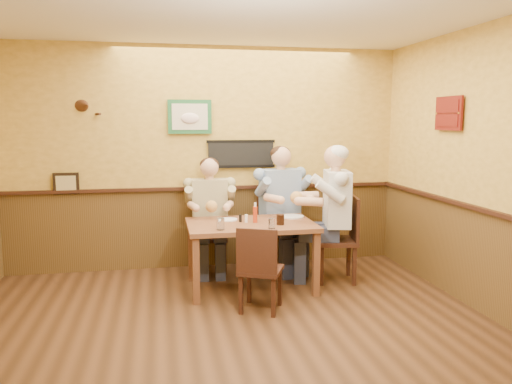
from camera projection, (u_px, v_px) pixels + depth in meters
room at (249, 144)px, 4.06m from camera, size 5.02×5.03×2.81m
dining_table at (251, 231)px, 5.55m from camera, size 1.40×0.90×0.75m
chair_back_left at (210, 236)px, 6.22m from camera, size 0.44×0.44×0.90m
chair_back_right at (280, 230)px, 6.33m from camera, size 0.53×0.53×0.98m
chair_right_end at (336, 239)px, 5.84m from camera, size 0.54×0.54×1.00m
chair_near_side at (261, 268)px, 4.93m from camera, size 0.53×0.53×0.86m
diner_tan_shirt at (210, 221)px, 6.19m from camera, size 0.62×0.62×1.28m
diner_blue_polo at (280, 214)px, 6.30m from camera, size 0.75×0.75×1.40m
diner_white_elder at (336, 221)px, 5.81m from camera, size 0.78×0.78×1.43m
water_glass_left at (221, 224)px, 5.16m from camera, size 0.11×0.11×0.12m
water_glass_mid at (272, 223)px, 5.23m from camera, size 0.08×0.08×0.11m
cola_tumbler at (280, 220)px, 5.42m from camera, size 0.09×0.09×0.11m
hot_sauce_bottle at (255, 214)px, 5.53m from camera, size 0.06×0.06×0.20m
salt_shaker at (246, 218)px, 5.55m from camera, size 0.04×0.04×0.09m
pepper_shaker at (240, 218)px, 5.57m from camera, size 0.04×0.04×0.08m
plate_far_left at (228, 219)px, 5.68m from camera, size 0.28×0.28×0.01m
plate_far_right at (292, 216)px, 5.84m from camera, size 0.34×0.34×0.02m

